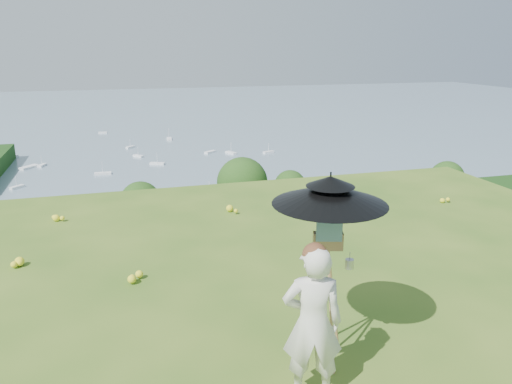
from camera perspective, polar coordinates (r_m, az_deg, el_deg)
name	(u,v)px	position (r m, az deg, el deg)	size (l,w,h in m)	color
ground	(297,355)	(5.64, 4.72, -18.06)	(14.00, 14.00, 0.00)	#38621C
shoreline_tier	(137,286)	(88.50, -13.41, -10.38)	(170.00, 28.00, 8.00)	gray
bay_water	(118,127)	(247.15, -15.51, 7.15)	(700.00, 700.00, 0.00)	slate
slope_trees	(147,271)	(43.37, -12.38, -8.81)	(110.00, 50.00, 6.00)	#1A4514
harbor_town	(135,250)	(85.82, -13.70, -6.49)	(110.00, 22.00, 5.00)	silver
moored_boats	(82,165)	(169.73, -19.24, 2.93)	(140.00, 140.00, 0.70)	white
wildflowers	(289,337)	(5.80, 3.84, -16.25)	(10.00, 10.50, 0.12)	yellow
painter	(312,323)	(4.71, 6.47, -14.70)	(0.56, 0.36, 1.52)	white
field_easel	(326,292)	(5.23, 7.98, -11.25)	(0.59, 0.59, 1.55)	#9E6542
sun_umbrella	(329,209)	(4.92, 8.38, -1.99)	(1.13, 1.13, 0.75)	black
painter_cap	(315,250)	(4.38, 6.77, -6.60)	(0.22, 0.26, 0.10)	#C0696F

